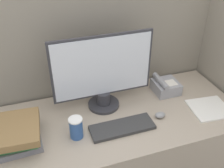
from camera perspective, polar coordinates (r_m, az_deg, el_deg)
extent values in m
cube|color=gray|center=(1.86, -2.66, 0.80)|extent=(1.95, 0.04, 1.58)
cube|color=tan|center=(1.86, 1.01, -15.98)|extent=(1.55, 0.66, 0.75)
cylinder|color=#333338|center=(1.68, -1.82, -4.40)|extent=(0.20, 0.20, 0.02)
cylinder|color=#333338|center=(1.65, -1.85, -3.03)|extent=(0.08, 0.08, 0.08)
cube|color=#333338|center=(1.53, -2.07, 3.83)|extent=(0.61, 0.02, 0.39)
cube|color=silver|center=(1.53, -1.96, 3.66)|extent=(0.58, 0.01, 0.37)
cube|color=#333333|center=(1.52, 2.24, -9.39)|extent=(0.37, 0.13, 0.02)
ellipsoid|color=gray|center=(1.61, 10.43, -6.66)|extent=(0.07, 0.05, 0.03)
cylinder|color=#335999|center=(1.45, -7.81, -9.57)|extent=(0.07, 0.07, 0.12)
cylinder|color=white|center=(1.41, -8.00, -7.69)|extent=(0.08, 0.08, 0.01)
cube|color=slate|center=(1.53, -19.42, -10.93)|extent=(0.22, 0.28, 0.04)
cube|color=#38723F|center=(1.50, -19.94, -10.08)|extent=(0.22, 0.25, 0.04)
cube|color=olive|center=(1.46, -20.07, -9.20)|extent=(0.25, 0.29, 0.04)
cube|color=#99999E|center=(1.83, 11.62, -0.61)|extent=(0.16, 0.16, 0.08)
cube|color=white|center=(1.80, 12.64, 0.24)|extent=(0.07, 0.07, 0.00)
cylinder|color=#99999E|center=(1.78, 10.56, 0.64)|extent=(0.04, 0.18, 0.04)
cube|color=white|center=(1.76, 20.48, -5.01)|extent=(0.26, 0.24, 0.01)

